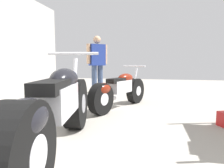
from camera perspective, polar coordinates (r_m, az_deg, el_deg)
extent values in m
plane|color=#9E998E|center=(3.28, -1.52, -9.74)|extent=(16.07, 16.07, 0.00)
cylinder|color=black|center=(2.76, -10.53, -5.60)|extent=(0.34, 0.71, 0.68)
cylinder|color=silver|center=(2.76, -10.53, -5.60)|extent=(0.27, 0.29, 0.26)
cylinder|color=black|center=(1.36, -25.04, -18.41)|extent=(0.34, 0.71, 0.68)
cylinder|color=silver|center=(1.36, -25.04, -18.41)|extent=(0.27, 0.29, 0.26)
cube|color=silver|center=(1.99, -15.31, -4.62)|extent=(0.37, 0.71, 0.30)
ellipsoid|color=black|center=(2.19, -13.68, 1.40)|extent=(0.37, 0.59, 0.23)
cube|color=black|center=(1.79, -17.24, -0.73)|extent=(0.32, 0.54, 0.11)
ellipsoid|color=black|center=(1.34, -24.42, -9.23)|extent=(0.35, 0.51, 0.25)
cylinder|color=silver|center=(2.67, -10.85, 0.90)|extent=(0.10, 0.27, 0.62)
cylinder|color=silver|center=(2.62, -11.21, 8.68)|extent=(0.65, 0.15, 0.04)
cylinder|color=silver|center=(1.84, -22.65, -15.28)|extent=(0.20, 0.59, 0.10)
cylinder|color=black|center=(4.45, 6.82, -1.94)|extent=(0.36, 0.57, 0.55)
cylinder|color=silver|center=(4.45, 6.82, -1.94)|extent=(0.24, 0.26, 0.21)
cylinder|color=black|center=(3.41, -3.21, -4.35)|extent=(0.36, 0.57, 0.55)
cylinder|color=silver|center=(3.41, -3.21, -4.35)|extent=(0.24, 0.26, 0.21)
cube|color=silver|center=(3.89, 2.49, -0.73)|extent=(0.41, 0.59, 0.24)
ellipsoid|color=maroon|center=(4.04, 3.95, 1.72)|extent=(0.38, 0.50, 0.19)
cube|color=black|center=(3.75, 1.22, 1.00)|extent=(0.34, 0.46, 0.09)
ellipsoid|color=maroon|center=(3.42, -2.78, -1.39)|extent=(0.36, 0.44, 0.21)
cylinder|color=silver|center=(4.39, 6.65, 1.36)|extent=(0.13, 0.22, 0.50)
cylinder|color=silver|center=(4.35, 6.48, 5.19)|extent=(0.50, 0.24, 0.03)
cylinder|color=silver|center=(3.78, -1.20, -4.58)|extent=(0.26, 0.47, 0.08)
cylinder|color=#384766|center=(5.93, -5.17, 1.39)|extent=(0.22, 0.22, 0.82)
cylinder|color=#384766|center=(6.03, -3.43, 1.47)|extent=(0.22, 0.22, 0.82)
cube|color=navy|center=(5.97, -4.35, 8.40)|extent=(0.50, 0.49, 0.63)
cylinder|color=tan|center=(5.84, -6.84, 8.69)|extent=(0.16, 0.16, 0.58)
cylinder|color=tan|center=(6.10, -1.96, 8.61)|extent=(0.16, 0.16, 0.58)
sphere|color=tan|center=(6.00, -4.38, 12.72)|extent=(0.23, 0.23, 0.23)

